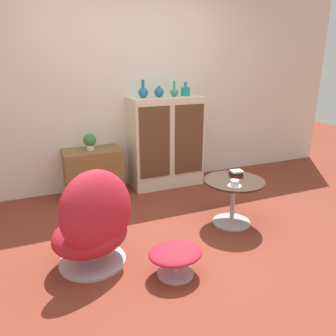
{
  "coord_description": "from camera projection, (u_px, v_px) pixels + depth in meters",
  "views": [
    {
      "loc": [
        -1.18,
        -2.41,
        1.61
      ],
      "look_at": [
        0.06,
        0.53,
        0.55
      ],
      "focal_mm": 35.0,
      "sensor_mm": 36.0,
      "label": 1
    }
  ],
  "objects": [
    {
      "name": "coffee_table",
      "position": [
        233.0,
        195.0,
        3.29
      ],
      "size": [
        0.6,
        0.6,
        0.47
      ],
      "color": "#B7B7BC",
      "rests_on": "ground_plane"
    },
    {
      "name": "wall_back",
      "position": [
        128.0,
        85.0,
        4.11
      ],
      "size": [
        6.4,
        0.06,
        2.6
      ],
      "color": "silver",
      "rests_on": "ground_plane"
    },
    {
      "name": "potted_plant",
      "position": [
        90.0,
        141.0,
        3.89
      ],
      "size": [
        0.15,
        0.15,
        0.2
      ],
      "color": "silver",
      "rests_on": "tv_console"
    },
    {
      "name": "vase_leftmost",
      "position": [
        143.0,
        92.0,
        3.97
      ],
      "size": [
        0.12,
        0.12,
        0.21
      ],
      "color": "#196699",
      "rests_on": "sideboard"
    },
    {
      "name": "ottoman",
      "position": [
        175.0,
        256.0,
        2.53
      ],
      "size": [
        0.43,
        0.36,
        0.23
      ],
      "color": "#B7B7BC",
      "rests_on": "ground_plane"
    },
    {
      "name": "tv_console",
      "position": [
        93.0,
        172.0,
        4.02
      ],
      "size": [
        0.68,
        0.42,
        0.58
      ],
      "color": "brown",
      "rests_on": "ground_plane"
    },
    {
      "name": "egg_chair",
      "position": [
        94.0,
        224.0,
        2.58
      ],
      "size": [
        0.82,
        0.8,
        0.85
      ],
      "color": "#B7B7BC",
      "rests_on": "ground_plane"
    },
    {
      "name": "teacup",
      "position": [
        235.0,
        184.0,
        3.08
      ],
      "size": [
        0.13,
        0.13,
        0.06
      ],
      "color": "white",
      "rests_on": "coffee_table"
    },
    {
      "name": "ground_plane",
      "position": [
        184.0,
        241.0,
        3.05
      ],
      "size": [
        12.0,
        12.0,
        0.0
      ],
      "primitive_type": "plane",
      "color": "brown"
    },
    {
      "name": "vase_inner_right",
      "position": [
        174.0,
        92.0,
        4.12
      ],
      "size": [
        0.1,
        0.1,
        0.19
      ],
      "color": "#2D8E6B",
      "rests_on": "sideboard"
    },
    {
      "name": "book_stack",
      "position": [
        236.0,
        173.0,
        3.34
      ],
      "size": [
        0.13,
        0.11,
        0.06
      ],
      "color": "red",
      "rests_on": "coffee_table"
    },
    {
      "name": "vase_rightmost",
      "position": [
        185.0,
        91.0,
        4.18
      ],
      "size": [
        0.11,
        0.11,
        0.17
      ],
      "color": "teal",
      "rests_on": "sideboard"
    },
    {
      "name": "sideboard",
      "position": [
        166.0,
        142.0,
        4.28
      ],
      "size": [
        0.93,
        0.43,
        1.16
      ],
      "color": "beige",
      "rests_on": "ground_plane"
    },
    {
      "name": "vase_inner_left",
      "position": [
        159.0,
        92.0,
        4.04
      ],
      "size": [
        0.12,
        0.12,
        0.13
      ],
      "color": "#196699",
      "rests_on": "sideboard"
    }
  ]
}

